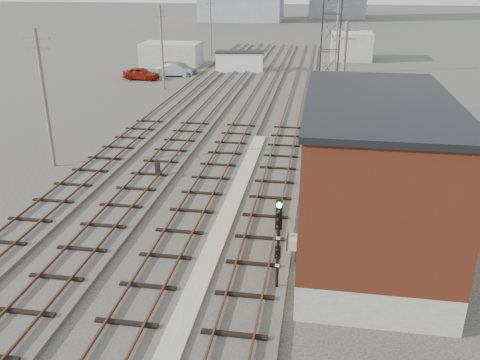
% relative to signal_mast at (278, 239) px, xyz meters
% --- Properties ---
extents(ground, '(320.00, 320.00, 0.00)m').
position_rel_signal_mast_xyz_m(ground, '(-3.70, 52.14, -2.43)').
color(ground, '#282621').
rests_on(ground, ground).
extents(track_right, '(3.20, 90.00, 0.39)m').
position_rel_signal_mast_xyz_m(track_right, '(-1.20, 31.14, -2.32)').
color(track_right, '#332D28').
rests_on(track_right, ground).
extents(track_mid_right, '(3.20, 90.00, 0.39)m').
position_rel_signal_mast_xyz_m(track_mid_right, '(-5.20, 31.14, -2.32)').
color(track_mid_right, '#332D28').
rests_on(track_mid_right, ground).
extents(track_mid_left, '(3.20, 90.00, 0.39)m').
position_rel_signal_mast_xyz_m(track_mid_left, '(-9.20, 31.14, -2.32)').
color(track_mid_left, '#332D28').
rests_on(track_mid_left, ground).
extents(track_left, '(3.20, 90.00, 0.39)m').
position_rel_signal_mast_xyz_m(track_left, '(-13.20, 31.14, -2.32)').
color(track_left, '#332D28').
rests_on(track_left, ground).
extents(platform_curb, '(0.90, 28.00, 0.26)m').
position_rel_signal_mast_xyz_m(platform_curb, '(-3.20, 6.14, -2.30)').
color(platform_curb, gray).
rests_on(platform_curb, ground).
extents(brick_building, '(6.54, 12.20, 7.22)m').
position_rel_signal_mast_xyz_m(brick_building, '(3.80, 4.14, 1.20)').
color(brick_building, gray).
rests_on(brick_building, ground).
extents(lattice_tower, '(1.60, 1.60, 15.00)m').
position_rel_signal_mast_xyz_m(lattice_tower, '(1.80, 27.14, 5.07)').
color(lattice_tower, black).
rests_on(lattice_tower, ground).
extents(utility_pole_left_a, '(1.80, 0.24, 9.00)m').
position_rel_signal_mast_xyz_m(utility_pole_left_a, '(-16.20, 12.14, 2.37)').
color(utility_pole_left_a, '#595147').
rests_on(utility_pole_left_a, ground).
extents(utility_pole_left_b, '(1.80, 0.24, 9.00)m').
position_rel_signal_mast_xyz_m(utility_pole_left_b, '(-16.20, 37.14, 2.37)').
color(utility_pole_left_b, '#595147').
rests_on(utility_pole_left_b, ground).
extents(utility_pole_left_c, '(1.80, 0.24, 9.00)m').
position_rel_signal_mast_xyz_m(utility_pole_left_c, '(-16.20, 62.14, 2.37)').
color(utility_pole_left_c, '#595147').
rests_on(utility_pole_left_c, ground).
extents(utility_pole_right_a, '(1.80, 0.24, 9.00)m').
position_rel_signal_mast_xyz_m(utility_pole_right_a, '(2.80, 20.14, 2.37)').
color(utility_pole_right_a, '#595147').
rests_on(utility_pole_right_a, ground).
extents(utility_pole_right_b, '(1.80, 0.24, 9.00)m').
position_rel_signal_mast_xyz_m(utility_pole_right_b, '(2.80, 50.14, 2.37)').
color(utility_pole_right_b, '#595147').
rests_on(utility_pole_right_b, ground).
extents(shed_left, '(8.00, 5.00, 3.20)m').
position_rel_signal_mast_xyz_m(shed_left, '(-19.70, 52.14, -0.83)').
color(shed_left, gray).
rests_on(shed_left, ground).
extents(shed_right, '(6.00, 6.00, 4.00)m').
position_rel_signal_mast_xyz_m(shed_right, '(5.30, 62.14, -0.43)').
color(shed_right, gray).
rests_on(shed_right, ground).
extents(signal_mast, '(0.40, 0.41, 4.12)m').
position_rel_signal_mast_xyz_m(signal_mast, '(0.00, 0.00, 0.00)').
color(signal_mast, gray).
rests_on(signal_mast, ground).
extents(switch_stand, '(0.29, 0.29, 1.17)m').
position_rel_signal_mast_xyz_m(switch_stand, '(-8.65, 11.26, -1.88)').
color(switch_stand, black).
rests_on(switch_stand, ground).
extents(site_trailer, '(6.67, 3.77, 2.65)m').
position_rel_signal_mast_xyz_m(site_trailer, '(-9.65, 49.23, -1.09)').
color(site_trailer, white).
rests_on(site_trailer, ground).
extents(car_red, '(4.52, 2.05, 1.51)m').
position_rel_signal_mast_xyz_m(car_red, '(-20.58, 41.93, -1.68)').
color(car_red, maroon).
rests_on(car_red, ground).
extents(car_silver, '(4.73, 2.38, 1.49)m').
position_rel_signal_mast_xyz_m(car_silver, '(-17.17, 44.82, -1.69)').
color(car_silver, '#B4B7BD').
rests_on(car_silver, ground).
extents(car_grey, '(5.46, 4.10, 1.47)m').
position_rel_signal_mast_xyz_m(car_grey, '(-16.80, 46.04, -1.69)').
color(car_grey, gray).
rests_on(car_grey, ground).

